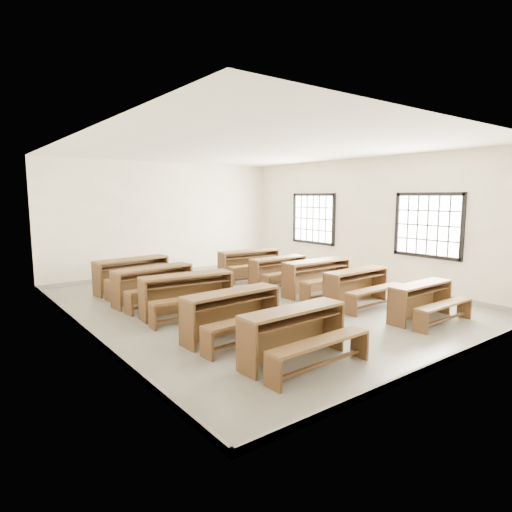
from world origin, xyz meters
TOP-DOWN VIEW (x-y plane):
  - room at (0.09, 0.00)m, footprint 8.50×8.50m
  - desk_set_0 at (-1.56, -2.95)m, footprint 1.66×0.89m
  - desk_set_1 at (-1.68, -1.62)m, footprint 1.72×0.96m
  - desk_set_2 at (-1.62, -0.02)m, footprint 1.83×1.08m
  - desk_set_3 at (-1.74, 1.24)m, footprint 1.80×1.06m
  - desk_set_4 at (-1.67, 2.60)m, footprint 1.86×1.12m
  - desk_set_5 at (1.64, -2.86)m, footprint 1.51×0.79m
  - desk_set_6 at (1.59, -1.42)m, footprint 1.65×0.89m
  - desk_set_7 at (1.60, -0.26)m, footprint 1.77×0.94m
  - desk_set_8 at (1.55, 1.06)m, footprint 1.59×0.83m
  - desk_set_9 at (1.51, 2.25)m, footprint 1.80×1.06m

SIDE VIEW (x-z plane):
  - desk_set_5 at x=1.64m, z-range 0.06..0.73m
  - desk_set_8 at x=1.55m, z-range 0.06..0.77m
  - desk_set_6 at x=1.59m, z-range 0.06..0.79m
  - desk_set_0 at x=-1.56m, z-range 0.06..0.80m
  - desk_set_1 at x=-1.68m, z-range 0.06..0.82m
  - desk_set_3 at x=-1.74m, z-range 0.06..0.83m
  - desk_set_9 at x=1.51m, z-range 0.06..0.84m
  - desk_set_2 at x=-1.62m, z-range 0.06..0.85m
  - desk_set_4 at x=-1.67m, z-range 0.07..0.86m
  - desk_set_7 at x=1.60m, z-range 0.07..0.86m
  - room at x=0.09m, z-range 0.54..3.74m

